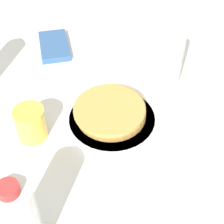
# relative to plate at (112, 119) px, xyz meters

# --- Properties ---
(ground_plane) EXTENTS (4.00, 4.00, 0.00)m
(ground_plane) POSITION_rel_plate_xyz_m (0.01, 0.03, -0.01)
(ground_plane) COLOR white
(plate) EXTENTS (0.24, 0.24, 0.01)m
(plate) POSITION_rel_plate_xyz_m (0.00, 0.00, 0.00)
(plate) COLOR white
(plate) RESTS_ON ground_plane
(pancake_stack) EXTENTS (0.19, 0.18, 0.04)m
(pancake_stack) POSITION_rel_plate_xyz_m (0.00, 0.00, 0.03)
(pancake_stack) COLOR #BE883D
(pancake_stack) RESTS_ON plate
(juice_glass) EXTENTS (0.07, 0.07, 0.08)m
(juice_glass) POSITION_rel_plate_xyz_m (-0.06, 0.19, 0.04)
(juice_glass) COLOR yellow
(juice_glass) RESTS_ON ground_plane
(cream_jug) EXTENTS (0.10, 0.10, 0.15)m
(cream_jug) POSITION_rel_plate_xyz_m (0.10, -0.23, 0.06)
(cream_jug) COLOR beige
(cream_jug) RESTS_ON ground_plane
(water_bottle_mid) EXTENTS (0.08, 0.08, 0.20)m
(water_bottle_mid) POSITION_rel_plate_xyz_m (-0.34, 0.15, 0.09)
(water_bottle_mid) COLOR silver
(water_bottle_mid) RESTS_ON ground_plane
(water_bottle_far) EXTENTS (0.07, 0.07, 0.19)m
(water_bottle_far) POSITION_rel_plate_xyz_m (0.17, -0.15, 0.08)
(water_bottle_far) COLOR white
(water_bottle_far) RESTS_ON ground_plane
(napkin) EXTENTS (0.17, 0.12, 0.02)m
(napkin) POSITION_rel_plate_xyz_m (0.31, 0.20, 0.00)
(napkin) COLOR #33598C
(napkin) RESTS_ON ground_plane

